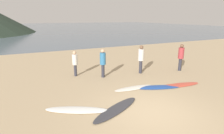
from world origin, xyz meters
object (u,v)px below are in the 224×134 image
Objects in this scene: surfboard_3 at (157,87)px; surfboard_4 at (178,85)px; surfboard_1 at (116,109)px; person_0 at (181,55)px; person_3 at (141,57)px; person_2 at (75,61)px; surfboard_0 at (77,110)px; person_1 at (103,61)px; surfboard_2 at (133,88)px.

surfboard_4 is at bearing 8.56° from surfboard_3.
surfboard_1 is 4.25m from surfboard_4.
surfboard_3 is at bearing -28.49° from person_0.
surfboard_3 is 2.79m from person_3.
person_0 reaches higher than person_2.
surfboard_3 is at bearing 35.00° from surfboard_0.
person_3 is at bearing 59.14° from surfboard_0.
person_2 is at bearing 104.08° from surfboard_0.
person_1 reaches higher than surfboard_3.
person_2 reaches higher than surfboard_4.
person_2 is (-3.38, 3.71, 0.90)m from surfboard_3.
person_1 reaches higher than surfboard_4.
surfboard_0 is at bearing -160.74° from surfboard_2.
surfboard_0 is at bearing -3.76° from person_2.
surfboard_3 reaches higher than surfboard_4.
person_2 reaches higher than surfboard_3.
person_1 is at bearing 144.02° from surfboard_4.
surfboard_0 is 3.35m from surfboard_2.
surfboard_2 reaches higher than surfboard_4.
person_2 is at bearing 67.86° from surfboard_1.
surfboard_4 is at bearing -13.59° from surfboard_2.
surfboard_4 is at bearing 58.58° from person_2.
surfboard_3 is 5.10m from person_2.
surfboard_2 is at bearing -39.85° from person_0.
person_0 is 1.05× the size of person_1.
surfboard_4 is 2.99m from person_3.
person_3 is at bearing 109.81° from surfboard_4.
person_3 is (3.99, -1.20, 0.15)m from person_2.
surfboard_4 is at bearing 31.07° from surfboard_0.
surfboard_3 is 1.21m from surfboard_4.
person_3 is at bearing 134.79° from person_1.
person_2 is 4.17m from person_3.
surfboard_2 is at bearing 44.92° from surfboard_0.
surfboard_0 is at bearing -168.13° from surfboard_4.
surfboard_3 is 0.93× the size of surfboard_4.
surfboard_3 is (2.95, 1.18, -0.01)m from surfboard_1.
person_3 is (-2.77, 0.63, 0.00)m from person_0.
surfboard_2 and surfboard_3 have the same top height.
surfboard_1 is 1.43× the size of person_3.
surfboard_1 is 1.01× the size of surfboard_4.
person_0 is at bearing 44.95° from surfboard_0.
person_0 is (7.77, 2.49, 1.03)m from surfboard_0.
surfboard_4 is at bearing 96.65° from person_1.
person_3 is (3.57, 3.69, 1.04)m from surfboard_1.
person_0 is 1.00× the size of person_3.
person_3 reaches higher than person_1.
surfboard_1 is 1.44× the size of person_0.
surfboard_1 reaches higher than surfboard_4.
person_0 is (6.34, 3.06, 1.04)m from surfboard_1.
surfboard_1 is at bearing -139.09° from surfboard_3.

